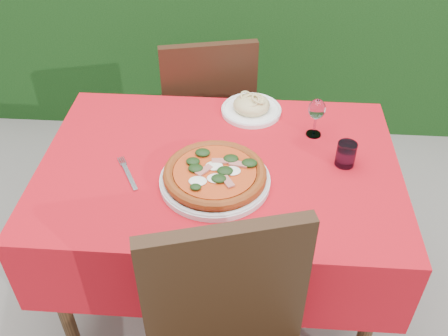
# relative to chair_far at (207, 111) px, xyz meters

# --- Properties ---
(ground) EXTENTS (60.00, 60.00, 0.00)m
(ground) POSITION_rel_chair_far_xyz_m (0.11, -0.65, -0.53)
(ground) COLOR slate
(ground) RESTS_ON ground
(dining_table) EXTENTS (1.26, 0.86, 0.75)m
(dining_table) POSITION_rel_chair_far_xyz_m (0.11, -0.65, 0.06)
(dining_table) COLOR #492D17
(dining_table) RESTS_ON ground
(chair_far) EXTENTS (0.50, 0.50, 0.93)m
(chair_far) POSITION_rel_chair_far_xyz_m (0.00, 0.00, 0.00)
(chair_far) COLOR black
(chair_far) RESTS_ON ground
(pizza_plate) EXTENTS (0.43, 0.43, 0.07)m
(pizza_plate) POSITION_rel_chair_far_xyz_m (0.10, -0.76, 0.25)
(pizza_plate) COLOR silver
(pizza_plate) RESTS_ON dining_table
(pasta_plate) EXTENTS (0.24, 0.24, 0.07)m
(pasta_plate) POSITION_rel_chair_far_xyz_m (0.21, -0.32, 0.24)
(pasta_plate) COLOR white
(pasta_plate) RESTS_ON dining_table
(water_glass) EXTENTS (0.07, 0.07, 0.09)m
(water_glass) POSITION_rel_chair_far_xyz_m (0.55, -0.63, 0.26)
(water_glass) COLOR silver
(water_glass) RESTS_ON dining_table
(wine_glass) EXTENTS (0.06, 0.06, 0.15)m
(wine_glass) POSITION_rel_chair_far_xyz_m (0.45, -0.46, 0.32)
(wine_glass) COLOR white
(wine_glass) RESTS_ON dining_table
(fork) EXTENTS (0.12, 0.19, 0.01)m
(fork) POSITION_rel_chair_far_xyz_m (-0.19, -0.75, 0.22)
(fork) COLOR #B4B4BB
(fork) RESTS_ON dining_table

